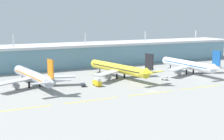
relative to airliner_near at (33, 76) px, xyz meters
The scene contains 12 objects.
ground_plane 67.80m from the airliner_near, 34.85° to the right, with size 600.00×600.00×0.00m, color gray.
terminal_building 84.61m from the airliner_near, 49.08° to the left, with size 288.00×34.00×27.39m.
airliner_near is the anchor object (origin of this frame).
airliner_middle 57.03m from the airliner_near, ahead, with size 47.83×65.22×18.90m.
airliner_far 108.78m from the airliner_near, ahead, with size 48.75×60.60×18.90m.
taxiway_stripe_west 46.47m from the airliner_near, 109.82° to the right, with size 28.00×0.70×0.04m, color yellow.
taxiway_stripe_mid_west 47.48m from the airliner_near, 66.99° to the right, with size 28.00×0.70×0.04m, color yellow.
taxiway_stripe_centre 68.27m from the airliner_near, 39.57° to the right, with size 28.00×0.70×0.04m, color yellow.
taxiway_stripe_mid_east 96.85m from the airliner_near, 26.62° to the right, with size 28.00×0.70×0.04m, color yellow.
fuel_truck 37.06m from the airliner_near, 22.17° to the right, with size 2.89×7.28×4.95m.
baggage_cart 81.98m from the airliner_near, 11.57° to the right, with size 3.54×3.99×2.48m.
pushback_tug 29.12m from the airliner_near, 23.73° to the right, with size 3.38×4.84×1.85m.
Camera 1 is at (-96.22, -148.58, 40.73)m, focal length 52.69 mm.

